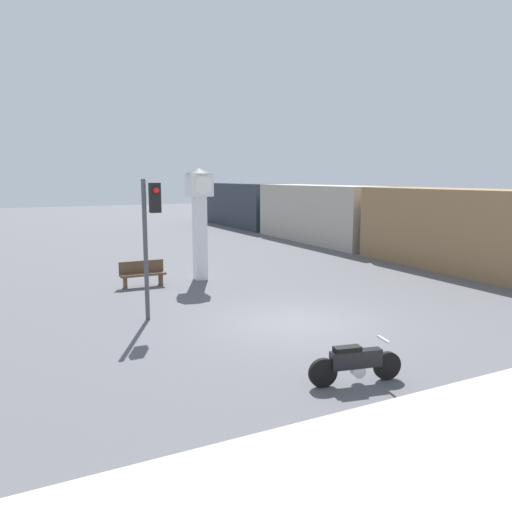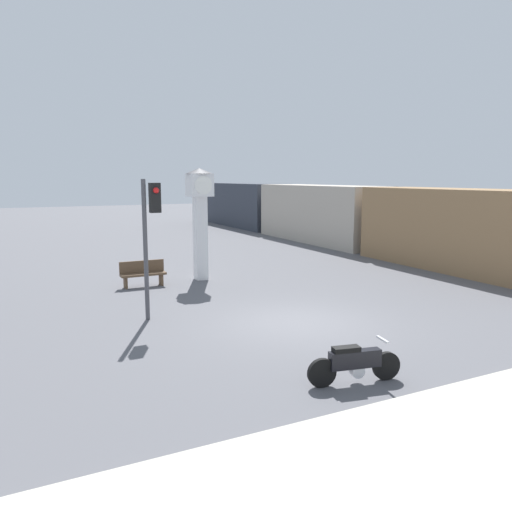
{
  "view_description": "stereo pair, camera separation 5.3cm",
  "coord_description": "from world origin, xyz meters",
  "px_view_note": "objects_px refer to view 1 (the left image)",
  "views": [
    {
      "loc": [
        -6.82,
        -11.12,
        3.88
      ],
      "look_at": [
        -0.35,
        1.79,
        1.59
      ],
      "focal_mm": 35.0,
      "sensor_mm": 36.0,
      "label": 1
    },
    {
      "loc": [
        -6.77,
        -11.14,
        3.88
      ],
      "look_at": [
        -0.35,
        1.79,
        1.59
      ],
      "focal_mm": 35.0,
      "sensor_mm": 36.0,
      "label": 2
    }
  ],
  "objects_px": {
    "motorcycle": "(356,363)",
    "bench": "(142,273)",
    "clock_tower": "(199,206)",
    "traffic_light": "(150,223)",
    "freight_train": "(319,213)"
  },
  "relations": [
    {
      "from": "motorcycle",
      "to": "bench",
      "type": "bearing_deg",
      "value": 109.48
    },
    {
      "from": "motorcycle",
      "to": "bench",
      "type": "relative_size",
      "value": 1.17
    },
    {
      "from": "clock_tower",
      "to": "bench",
      "type": "distance_m",
      "value": 3.26
    },
    {
      "from": "clock_tower",
      "to": "bench",
      "type": "height_order",
      "value": "clock_tower"
    },
    {
      "from": "freight_train",
      "to": "bench",
      "type": "bearing_deg",
      "value": -148.19
    },
    {
      "from": "clock_tower",
      "to": "traffic_light",
      "type": "relative_size",
      "value": 1.1
    },
    {
      "from": "motorcycle",
      "to": "bench",
      "type": "xyz_separation_m",
      "value": [
        -1.5,
        10.29,
        0.09
      ]
    },
    {
      "from": "traffic_light",
      "to": "freight_train",
      "type": "bearing_deg",
      "value": 41.94
    },
    {
      "from": "motorcycle",
      "to": "clock_tower",
      "type": "bearing_deg",
      "value": 96.88
    },
    {
      "from": "clock_tower",
      "to": "traffic_light",
      "type": "distance_m",
      "value": 5.45
    },
    {
      "from": "motorcycle",
      "to": "traffic_light",
      "type": "xyz_separation_m",
      "value": [
        -2.27,
        6.02,
        2.25
      ]
    },
    {
      "from": "clock_tower",
      "to": "traffic_light",
      "type": "bearing_deg",
      "value": -124.17
    },
    {
      "from": "clock_tower",
      "to": "freight_train",
      "type": "relative_size",
      "value": 0.13
    },
    {
      "from": "freight_train",
      "to": "traffic_light",
      "type": "height_order",
      "value": "traffic_light"
    },
    {
      "from": "bench",
      "to": "motorcycle",
      "type": "bearing_deg",
      "value": -81.7
    }
  ]
}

